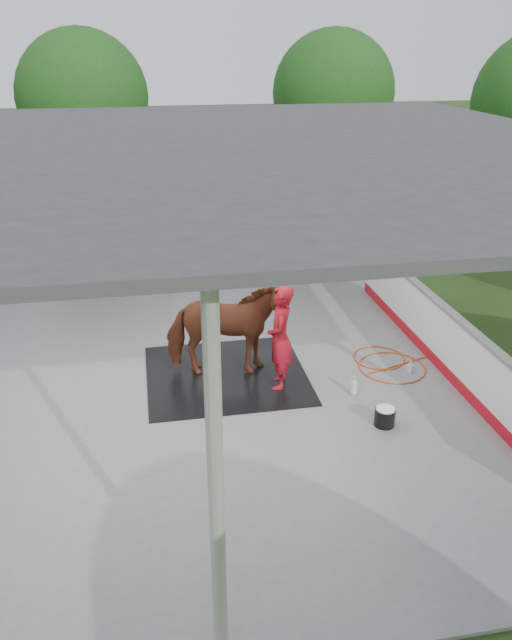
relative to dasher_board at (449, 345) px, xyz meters
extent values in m
plane|color=#1E3814|center=(-4.60, 0.00, -0.59)|extent=(100.00, 100.00, 0.00)
cube|color=slate|center=(-4.60, 0.00, -0.57)|extent=(12.00, 10.00, 0.05)
cylinder|color=beige|center=(-4.60, -4.70, 1.38)|extent=(0.14, 0.14, 3.85)
cylinder|color=beige|center=(-4.60, 4.70, 1.38)|extent=(0.14, 0.14, 3.85)
cylinder|color=beige|center=(1.10, 4.70, 1.38)|extent=(0.14, 0.14, 3.85)
cube|color=brown|center=(-4.60, -4.50, 3.26)|extent=(12.00, 0.10, 0.18)
cube|color=brown|center=(-4.60, -3.00, 3.26)|extent=(12.00, 0.10, 0.18)
cube|color=brown|center=(-4.60, -1.50, 3.26)|extent=(12.00, 0.10, 0.18)
cube|color=brown|center=(-4.60, 0.00, 3.26)|extent=(12.00, 0.10, 0.18)
cube|color=brown|center=(-4.60, 1.50, 3.26)|extent=(12.00, 0.10, 0.18)
cube|color=brown|center=(-4.60, 3.00, 3.26)|extent=(12.00, 0.10, 0.18)
cube|color=brown|center=(-4.60, 4.50, 3.26)|extent=(12.00, 0.10, 0.18)
cube|color=#38383A|center=(-4.60, 0.00, 3.46)|extent=(12.60, 10.60, 0.10)
cube|color=#B00E1A|center=(0.00, 0.00, -0.44)|extent=(0.14, 8.00, 0.20)
cube|color=white|center=(0.00, 0.00, 0.06)|extent=(0.12, 8.00, 1.00)
cube|color=slate|center=(0.00, 0.00, 0.58)|extent=(0.16, 8.00, 0.06)
cylinder|color=#382314|center=(-6.60, 12.00, 0.51)|extent=(0.36, 0.36, 2.20)
sphere|color=#194714|center=(-6.60, 12.00, 3.21)|extent=(4.00, 4.00, 4.00)
cylinder|color=#382314|center=(1.40, 12.00, 0.51)|extent=(0.36, 0.36, 2.20)
sphere|color=#194714|center=(1.40, 12.00, 3.21)|extent=(4.00, 4.00, 4.00)
cube|color=black|center=(-3.81, 0.60, -0.53)|extent=(2.75, 2.58, 0.02)
imported|color=brown|center=(-3.81, 0.60, 0.33)|extent=(2.09, 1.11, 1.70)
imported|color=#AE1220|center=(-2.97, 0.08, 0.36)|extent=(0.57, 0.74, 1.80)
cylinder|color=black|center=(-1.66, -1.37, -0.40)|extent=(0.31, 0.31, 0.28)
cylinder|color=white|center=(-1.66, -1.37, -0.27)|extent=(0.29, 0.29, 0.03)
imported|color=silver|center=(-1.83, -0.41, -0.38)|extent=(0.16, 0.16, 0.32)
imported|color=#338CD8|center=(-0.60, 0.13, -0.44)|extent=(0.13, 0.13, 0.21)
torus|color=#C3400D|center=(-0.86, 0.32, -0.53)|extent=(1.19, 1.19, 0.02)
torus|color=#C3400D|center=(-0.95, 0.71, -0.53)|extent=(0.94, 0.94, 0.02)
cylinder|color=#C3400D|center=(-0.59, 0.42, -0.53)|extent=(1.51, 0.51, 0.02)
camera|label=1|loc=(-5.03, -8.88, 4.83)|focal=35.00mm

